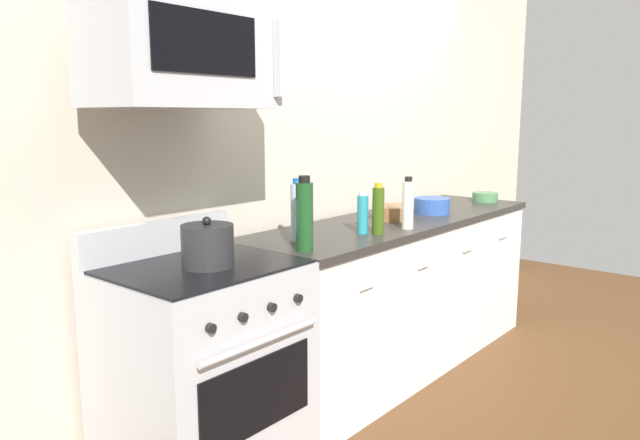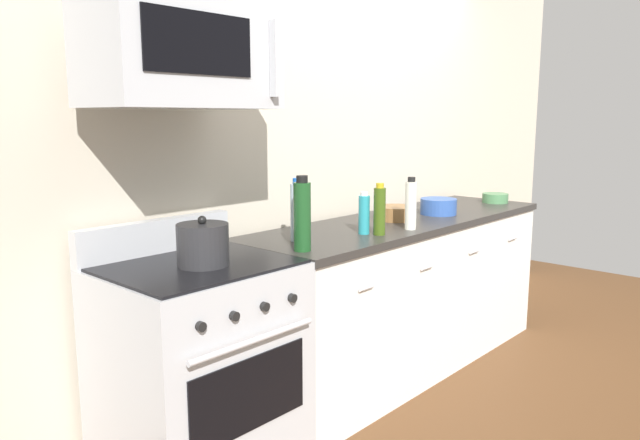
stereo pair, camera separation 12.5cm
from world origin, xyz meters
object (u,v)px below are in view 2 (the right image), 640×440
object	(u,v)px
bottle_vinegar_white	(411,205)
bowl_blue_mixing	(438,206)
bottle_water_clear	(298,211)
bottle_wine_green	(302,215)
microwave	(182,57)
bottle_olive_oil	(380,210)
stockpot	(203,244)
range_oven	(199,367)
bottle_dish_soap	(364,214)
bowl_wooden_salad	(397,213)
bowl_green_glaze	(495,198)

from	to	relation	value
bottle_vinegar_white	bowl_blue_mixing	world-z (taller)	bottle_vinegar_white
bottle_water_clear	bottle_wine_green	world-z (taller)	bottle_wine_green
bottle_vinegar_white	bottle_water_clear	world-z (taller)	bottle_water_clear
microwave	bottle_vinegar_white	size ratio (longest dim) A/B	2.64
bottle_wine_green	bowl_blue_mixing	world-z (taller)	bottle_wine_green
bottle_olive_oil	stockpot	xyz separation A→B (m)	(-1.01, 0.14, -0.04)
range_oven	bottle_dish_soap	world-z (taller)	bottle_dish_soap
microwave	bottle_wine_green	size ratio (longest dim) A/B	2.18
bottle_vinegar_white	bottle_wine_green	distance (m)	0.77
microwave	bottle_wine_green	xyz separation A→B (m)	(0.47, -0.20, -0.67)
bottle_wine_green	bowl_wooden_salad	bearing A→B (deg)	9.56
bottle_wine_green	bowl_wooden_salad	distance (m)	0.99
bottle_water_clear	bowl_green_glaze	world-z (taller)	bottle_water_clear
bottle_olive_oil	bowl_blue_mixing	distance (m)	0.79
bottle_wine_green	bowl_wooden_salad	size ratio (longest dim) A/B	1.49
microwave	bowl_wooden_salad	distance (m)	1.64
bottle_water_clear	bottle_dish_soap	size ratio (longest dim) A/B	1.40
bowl_wooden_salad	bottle_dish_soap	bearing A→B (deg)	-165.23
bowl_blue_mixing	bowl_green_glaze	distance (m)	0.72
bottle_dish_soap	stockpot	xyz separation A→B (m)	(-0.97, 0.06, -0.02)
bottle_water_clear	bottle_dish_soap	bearing A→B (deg)	-19.68
bottle_wine_green	bowl_blue_mixing	distance (m)	1.32
bowl_green_glaze	bottle_dish_soap	bearing A→B (deg)	-178.95
bottle_dish_soap	bowl_green_glaze	bearing A→B (deg)	1.05
bottle_dish_soap	range_oven	bearing A→B (deg)	173.10
range_oven	bottle_olive_oil	size ratio (longest dim) A/B	4.02
bowl_blue_mixing	bowl_wooden_salad	bearing A→B (deg)	168.87
bottle_vinegar_white	bottle_dish_soap	distance (m)	0.29
bottle_vinegar_white	bottle_water_clear	size ratio (longest dim) A/B	0.92
bottle_vinegar_white	bowl_wooden_salad	world-z (taller)	bottle_vinegar_white
range_oven	bowl_blue_mixing	bearing A→B (deg)	-2.06
range_oven	microwave	size ratio (longest dim) A/B	1.44
bottle_wine_green	stockpot	world-z (taller)	bottle_wine_green
bottle_olive_oil	bottle_water_clear	xyz separation A→B (m)	(-0.39, 0.20, 0.02)
bottle_vinegar_white	bottle_wine_green	xyz separation A→B (m)	(-0.77, 0.07, 0.03)
range_oven	bottle_water_clear	xyz separation A→B (m)	(0.61, 0.01, 0.60)
range_oven	bottle_wine_green	distance (m)	0.79
microwave	bowl_green_glaze	size ratio (longest dim) A/B	4.17
bowl_green_glaze	bowl_blue_mixing	bearing A→B (deg)	178.00
bottle_water_clear	bowl_blue_mixing	bearing A→B (deg)	-3.65
microwave	bottle_water_clear	bearing A→B (deg)	-3.19
bowl_green_glaze	bottle_vinegar_white	bearing A→B (deg)	-173.96
microwave	bottle_vinegar_white	bearing A→B (deg)	-12.18
bottle_water_clear	bowl_green_glaze	xyz separation A→B (m)	(1.89, -0.10, -0.11)
bottle_olive_oil	bottle_wine_green	size ratio (longest dim) A/B	0.78
range_oven	bottle_wine_green	world-z (taller)	bottle_wine_green
bowl_wooden_salad	bowl_green_glaze	xyz separation A→B (m)	(1.07, -0.09, -0.01)
bottle_wine_green	bowl_green_glaze	bearing A→B (deg)	1.92
bottle_vinegar_white	bottle_dish_soap	xyz separation A→B (m)	(-0.27, 0.11, -0.03)
bowl_wooden_salad	stockpot	distance (m)	1.44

